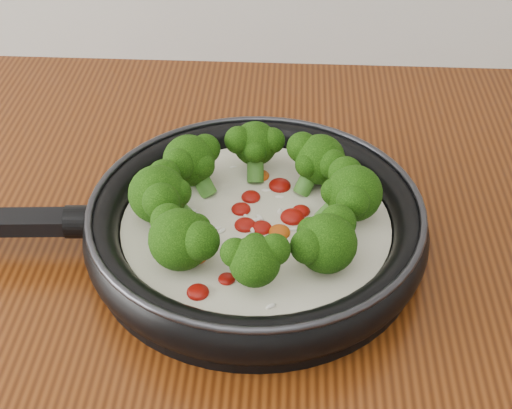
{
  "coord_description": "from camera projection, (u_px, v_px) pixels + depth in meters",
  "views": [
    {
      "loc": [
        0.12,
        0.63,
        1.34
      ],
      "look_at": [
        0.09,
        1.13,
        0.95
      ],
      "focal_mm": 51.32,
      "sensor_mm": 36.0,
      "label": 1
    }
  ],
  "objects": [
    {
      "name": "skillet",
      "position": [
        252.0,
        221.0,
        0.64
      ],
      "size": [
        0.48,
        0.32,
        0.09
      ],
      "color": "black",
      "rests_on": "counter"
    }
  ]
}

